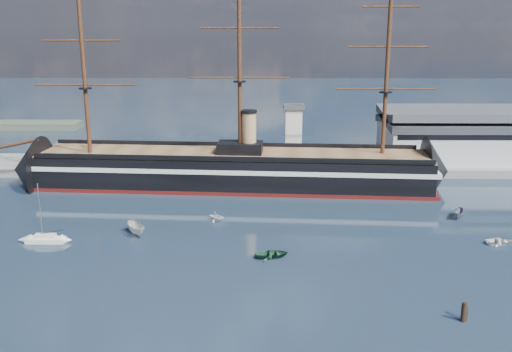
{
  "coord_description": "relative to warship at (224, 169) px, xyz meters",
  "views": [
    {
      "loc": [
        -4.72,
        -65.53,
        35.5
      ],
      "look_at": [
        -5.79,
        35.0,
        9.0
      ],
      "focal_mm": 40.0,
      "sensor_mm": 36.0,
      "label": 1
    }
  ],
  "objects": [
    {
      "name": "ground",
      "position": [
        13.37,
        -20.0,
        -4.04
      ],
      "size": [
        600.0,
        600.0,
        0.0
      ],
      "primitive_type": "plane",
      "color": "#1C303F",
      "rests_on": "ground"
    },
    {
      "name": "quay",
      "position": [
        23.37,
        16.0,
        -4.04
      ],
      "size": [
        180.0,
        18.0,
        2.0
      ],
      "primitive_type": "cube",
      "color": "slate",
      "rests_on": "ground"
    },
    {
      "name": "warehouse",
      "position": [
        71.37,
        20.0,
        3.95
      ],
      "size": [
        63.0,
        21.0,
        11.6
      ],
      "color": "#B7BABC",
      "rests_on": "ground"
    },
    {
      "name": "quay_tower",
      "position": [
        16.37,
        13.0,
        5.72
      ],
      "size": [
        5.0,
        5.0,
        15.0
      ],
      "color": "silver",
      "rests_on": "ground"
    },
    {
      "name": "warship",
      "position": [
        0.0,
        0.0,
        0.0
      ],
      "size": [
        113.4,
        22.39,
        53.94
      ],
      "rotation": [
        0.0,
        0.0,
        -0.07
      ],
      "color": "black",
      "rests_on": "ground"
    },
    {
      "name": "sailboat",
      "position": [
        -27.99,
        -35.44,
        -3.38
      ],
      "size": [
        6.51,
        1.93,
        10.4
      ],
      "rotation": [
        0.0,
        0.0,
        -0.0
      ],
      "color": "silver",
      "rests_on": "ground"
    },
    {
      "name": "motorboat_a",
      "position": [
        -13.26,
        -31.82,
        -4.04
      ],
      "size": [
        7.2,
        5.68,
        2.75
      ],
      "primitive_type": "imported",
      "rotation": [
        0.0,
        0.0,
        0.54
      ],
      "color": "silver",
      "rests_on": "ground"
    },
    {
      "name": "motorboat_b",
      "position": [
        10.32,
        -41.42,
        -4.04
      ],
      "size": [
        2.03,
        3.54,
        1.55
      ],
      "primitive_type": "imported",
      "rotation": [
        0.0,
        0.0,
        1.79
      ],
      "color": "#1F4C31",
      "rests_on": "ground"
    },
    {
      "name": "motorboat_c",
      "position": [
        46.19,
        -22.1,
        -4.04
      ],
      "size": [
        5.68,
        4.12,
        2.15
      ],
      "primitive_type": "imported",
      "rotation": [
        0.0,
        0.0,
        -0.45
      ],
      "color": "slate",
      "rests_on": "ground"
    },
    {
      "name": "motorboat_d",
      "position": [
        0.06,
        -24.1,
        -4.04
      ],
      "size": [
        4.63,
        5.83,
        1.97
      ],
      "primitive_type": "imported",
      "rotation": [
        0.0,
        0.0,
        1.07
      ],
      "color": "white",
      "rests_on": "ground"
    },
    {
      "name": "motorboat_e",
      "position": [
        48.81,
        -35.43,
        -4.04
      ],
      "size": [
        1.41,
        3.06,
        1.39
      ],
      "primitive_type": "imported",
      "rotation": [
        0.0,
        0.0,
        1.65
      ],
      "color": "white",
      "rests_on": "ground"
    },
    {
      "name": "piling_near_right",
      "position": [
        33.67,
        -61.47,
        -4.04
      ],
      "size": [
        0.64,
        0.64,
        3.29
      ],
      "primitive_type": "cylinder",
      "color": "black",
      "rests_on": "ground"
    }
  ]
}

